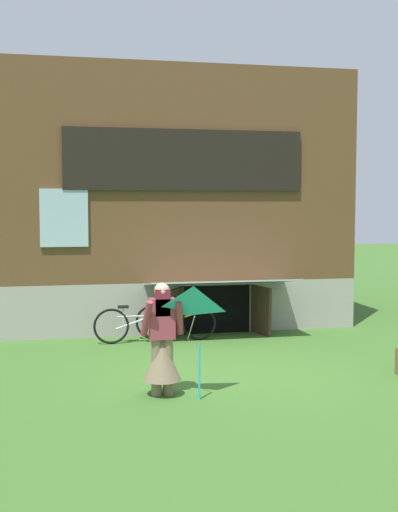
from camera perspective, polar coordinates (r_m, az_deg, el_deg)
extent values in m
plane|color=#3D6B28|center=(10.45, 1.87, -9.85)|extent=(60.00, 60.00, 0.00)
cube|color=#9E998E|center=(15.72, -2.94, -3.09)|extent=(7.22, 5.11, 1.04)
cube|color=brown|center=(15.59, -2.98, 6.69)|extent=(7.22, 5.11, 4.30)
cube|color=black|center=(13.05, -1.21, 8.26)|extent=(4.71, 0.08, 1.19)
cube|color=#9EB7C6|center=(13.07, -1.22, 8.25)|extent=(4.55, 0.04, 1.07)
cube|color=#9EB7C6|center=(12.81, -11.53, 3.23)|extent=(0.90, 0.06, 1.10)
cube|color=black|center=(13.34, 1.44, -4.61)|extent=(1.40, 0.03, 0.96)
cube|color=#3D2B1E|center=(12.90, -1.96, -4.93)|extent=(0.42, 0.63, 0.96)
cube|color=#3D2B1E|center=(13.29, 5.30, -4.66)|extent=(0.25, 0.69, 0.96)
cube|color=gray|center=(12.74, 2.00, -2.28)|extent=(2.89, 1.09, 0.18)
cylinder|color=#7F6B51|center=(9.09, -3.69, -9.53)|extent=(0.14, 0.14, 0.78)
cylinder|color=#7F6B51|center=(9.12, -2.68, -9.49)|extent=(0.14, 0.14, 0.78)
cone|color=#7F6B51|center=(9.08, -3.19, -8.79)|extent=(0.52, 0.52, 0.58)
cube|color=#993847|center=(8.97, -3.20, -5.39)|extent=(0.34, 0.20, 0.55)
cylinder|color=#993847|center=(8.83, -4.52, -5.37)|extent=(0.17, 0.32, 0.51)
cylinder|color=#993847|center=(8.90, -1.70, -5.28)|extent=(0.17, 0.32, 0.51)
cube|color=maroon|center=(8.87, -3.15, -4.03)|extent=(0.20, 0.08, 0.36)
sphere|color=#D8AD8E|center=(8.91, -3.21, -2.99)|extent=(0.21, 0.21, 0.21)
pyramid|color=#2DB2CC|center=(8.51, -0.47, -4.80)|extent=(0.76, 0.58, 0.47)
cylinder|color=beige|center=(8.80, -0.69, -6.23)|extent=(0.01, 0.48, 0.41)
cylinder|color=#2DB2CC|center=(8.90, 0.02, -9.91)|extent=(0.03, 0.03, 0.75)
torus|color=black|center=(12.68, -0.02, -5.78)|extent=(0.64, 0.22, 0.66)
torus|color=black|center=(12.78, -4.02, -5.71)|extent=(0.64, 0.22, 0.66)
cylinder|color=gold|center=(12.70, -2.03, -5.00)|extent=(0.65, 0.22, 0.04)
cylinder|color=gold|center=(12.71, -2.03, -5.47)|extent=(0.71, 0.24, 0.27)
cylinder|color=gold|center=(12.72, -3.03, -4.98)|extent=(0.04, 0.04, 0.37)
cube|color=black|center=(12.69, -3.03, -4.16)|extent=(0.20, 0.08, 0.05)
cylinder|color=gold|center=(12.63, -0.02, -4.34)|extent=(0.43, 0.15, 0.03)
torus|color=black|center=(12.54, -3.44, -5.89)|extent=(0.66, 0.05, 0.66)
torus|color=black|center=(12.43, -7.55, -6.01)|extent=(0.66, 0.05, 0.66)
cylinder|color=#ADAFB5|center=(12.45, -5.50, -5.18)|extent=(0.67, 0.05, 0.04)
cylinder|color=#ADAFB5|center=(12.47, -5.49, -5.67)|extent=(0.74, 0.05, 0.27)
cylinder|color=#ADAFB5|center=(12.42, -6.53, -5.21)|extent=(0.04, 0.04, 0.37)
cube|color=black|center=(12.39, -6.53, -4.37)|extent=(0.20, 0.08, 0.05)
cylinder|color=#ADAFB5|center=(12.49, -3.45, -4.42)|extent=(0.44, 0.04, 0.03)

